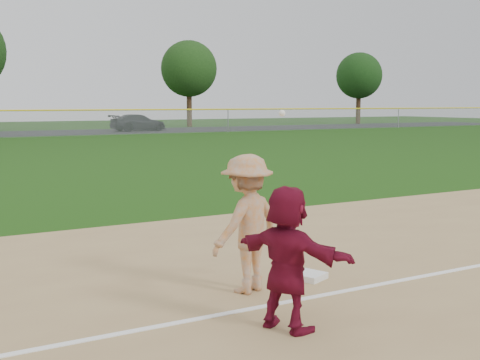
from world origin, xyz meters
TOP-DOWN VIEW (x-y plane):
  - ground at (0.00, 0.00)m, footprint 160.00×160.00m
  - foul_line at (0.00, -0.80)m, footprint 60.00×0.10m
  - first_base at (0.27, -0.09)m, footprint 0.52×0.52m
  - base_runner at (-1.08, -1.55)m, footprint 1.00×1.59m
  - car_right at (13.78, 45.84)m, footprint 5.43×2.76m
  - first_base_play at (-0.80, -0.14)m, footprint 1.36×1.06m
  - tree_3 at (22.00, 52.80)m, footprint 6.00×6.00m
  - tree_4 at (44.00, 51.20)m, footprint 5.60×5.60m

SIDE VIEW (x-z plane):
  - ground at x=0.00m, z-range 0.00..0.00m
  - foul_line at x=0.00m, z-range 0.02..0.03m
  - first_base at x=0.27m, z-range 0.02..0.11m
  - car_right at x=13.78m, z-range 0.01..1.52m
  - base_runner at x=-1.08m, z-range 0.02..1.65m
  - first_base_play at x=-0.80m, z-range -0.27..2.16m
  - tree_4 at x=44.00m, z-range 1.51..10.18m
  - tree_3 at x=22.00m, z-range 1.57..10.76m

